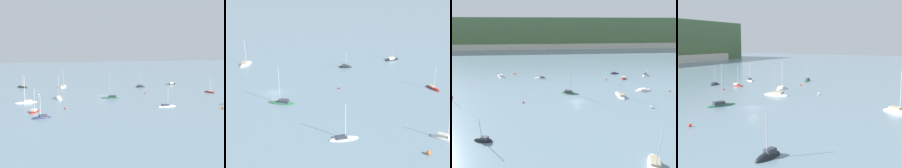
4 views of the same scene
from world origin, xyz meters
TOP-DOWN VIEW (x-y plane):
  - ground_plane at (0.00, 0.00)m, footprint 600.00×600.00m
  - hillside_ridge at (0.00, 168.54)m, footprint 371.25×57.54m
  - shore_town_strip at (0.00, 136.27)m, footprint 315.56×6.00m
  - sailboat_0 at (-1.69, 8.31)m, footprint 7.97×5.04m
  - sailboat_1 at (-25.84, -20.08)m, footprint 4.91×2.35m
  - sailboat_2 at (42.14, 30.16)m, footprint 5.75×6.03m
  - sailboat_3 at (17.63, 3.74)m, footprint 2.45×8.04m
  - sailboat_5 at (10.43, -31.31)m, footprint 5.52×8.02m
  - sailboat_7 at (28.09, 25.69)m, footprint 4.45×6.46m
  - sailboat_9 at (-13.89, 30.16)m, footprint 6.58×2.18m
  - sailboat_10 at (29.66, 8.68)m, footprint 8.18×4.07m
  - sailboat_11 at (26.71, 34.92)m, footprint 5.60×2.46m
  - sailboat_12 at (-35.14, 34.60)m, footprint 5.88×5.53m
  - mooring_buoy_0 at (39.85, 6.69)m, footprint 0.62×0.62m
  - mooring_buoy_1 at (18.51, 24.10)m, footprint 0.60×0.60m
  - mooring_buoy_2 at (24.16, -6.91)m, footprint 0.69×0.69m
  - mooring_buoy_3 at (-19.18, 0.86)m, footprint 0.59×0.59m
  - mooring_buoy_4 at (-28.93, 39.19)m, footprint 0.84×0.84m

SIDE VIEW (x-z plane):
  - ground_plane at x=0.00m, z-range 0.00..0.00m
  - sailboat_11 at x=26.71m, z-range -3.27..3.45m
  - sailboat_9 at x=-13.89m, z-range -4.23..4.42m
  - sailboat_7 at x=28.09m, z-range -3.77..3.97m
  - sailboat_10 at x=29.66m, z-range -4.86..5.06m
  - sailboat_1 at x=-25.84m, z-range -3.50..3.71m
  - sailboat_5 at x=10.43m, z-range -4.96..5.17m
  - sailboat_3 at x=17.63m, z-range -4.97..5.20m
  - sailboat_12 at x=-35.14m, z-range -3.47..3.70m
  - sailboat_2 at x=42.14m, z-range -4.37..4.64m
  - sailboat_0 at x=-1.69m, z-range -5.22..5.55m
  - mooring_buoy_3 at x=-19.18m, z-range 0.00..0.59m
  - mooring_buoy_1 at x=18.51m, z-range 0.00..0.60m
  - mooring_buoy_0 at x=39.85m, z-range 0.00..0.62m
  - mooring_buoy_2 at x=24.16m, z-range 0.00..0.69m
  - mooring_buoy_4 at x=-28.93m, z-range 0.00..0.84m
  - shore_town_strip at x=0.00m, z-range 0.00..5.72m
  - hillside_ridge at x=0.00m, z-range 0.00..32.82m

